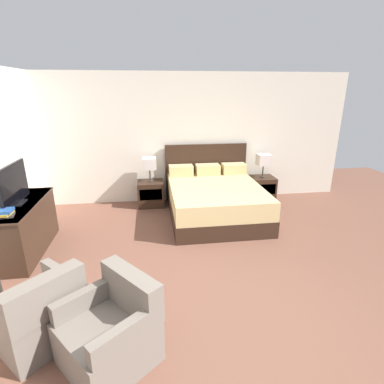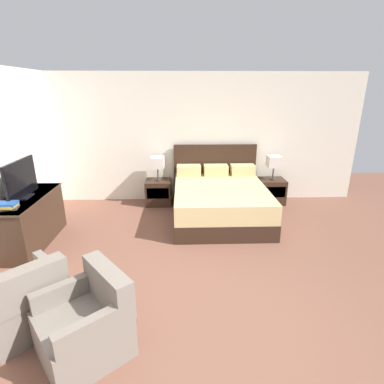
{
  "view_description": "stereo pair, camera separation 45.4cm",
  "coord_description": "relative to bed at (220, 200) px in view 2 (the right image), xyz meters",
  "views": [
    {
      "loc": [
        -0.66,
        -2.13,
        2.23
      ],
      "look_at": [
        -0.07,
        2.13,
        0.75
      ],
      "focal_mm": 28.0,
      "sensor_mm": 36.0,
      "label": 1
    },
    {
      "loc": [
        -0.21,
        -2.17,
        2.23
      ],
      "look_at": [
        -0.07,
        2.13,
        0.75
      ],
      "focal_mm": 28.0,
      "sensor_mm": 36.0,
      "label": 2
    }
  ],
  "objects": [
    {
      "name": "ground_plane",
      "position": [
        -0.46,
        -2.9,
        -0.33
      ],
      "size": [
        11.61,
        11.61,
        0.0
      ],
      "primitive_type": "plane",
      "color": "brown"
    },
    {
      "name": "wall_back",
      "position": [
        -0.46,
        1.0,
        0.95
      ],
      "size": [
        6.77,
        0.06,
        2.56
      ],
      "primitive_type": "cube",
      "color": "silver",
      "rests_on": "ground"
    },
    {
      "name": "bed",
      "position": [
        0.0,
        0.0,
        0.0
      ],
      "size": [
        1.68,
        1.98,
        1.18
      ],
      "color": "#332116",
      "rests_on": "ground"
    },
    {
      "name": "nightstand_left",
      "position": [
        -1.16,
        0.69,
        -0.08
      ],
      "size": [
        0.51,
        0.44,
        0.5
      ],
      "color": "#332116",
      "rests_on": "ground"
    },
    {
      "name": "nightstand_right",
      "position": [
        1.16,
        0.69,
        -0.08
      ],
      "size": [
        0.51,
        0.44,
        0.5
      ],
      "color": "#332116",
      "rests_on": "ground"
    },
    {
      "name": "table_lamp_left",
      "position": [
        -1.16,
        0.69,
        0.53
      ],
      "size": [
        0.26,
        0.26,
        0.48
      ],
      "color": "#332D28",
      "rests_on": "nightstand_left"
    },
    {
      "name": "table_lamp_right",
      "position": [
        1.16,
        0.69,
        0.53
      ],
      "size": [
        0.26,
        0.26,
        0.48
      ],
      "color": "#332D28",
      "rests_on": "nightstand_right"
    },
    {
      "name": "dresser",
      "position": [
        -2.96,
        -0.92,
        0.06
      ],
      "size": [
        0.53,
        1.39,
        0.75
      ],
      "color": "#332116",
      "rests_on": "ground"
    },
    {
      "name": "tv",
      "position": [
        -2.96,
        -0.93,
        0.69
      ],
      "size": [
        0.18,
        0.81,
        0.55
      ],
      "color": "black",
      "rests_on": "dresser"
    },
    {
      "name": "book_red_cover",
      "position": [
        -2.95,
        -1.37,
        0.44
      ],
      "size": [
        0.27,
        0.21,
        0.03
      ],
      "primitive_type": "cube",
      "rotation": [
        0.0,
        0.0,
        0.21
      ],
      "color": "#383333",
      "rests_on": "dresser"
    },
    {
      "name": "book_blue_cover",
      "position": [
        -2.95,
        -1.37,
        0.46
      ],
      "size": [
        0.2,
        0.2,
        0.03
      ],
      "primitive_type": "cube",
      "rotation": [
        0.0,
        0.0,
        -0.03
      ],
      "color": "gold",
      "rests_on": "book_red_cover"
    },
    {
      "name": "book_small_top",
      "position": [
        -2.95,
        -1.37,
        0.5
      ],
      "size": [
        0.24,
        0.19,
        0.04
      ],
      "primitive_type": "cube",
      "rotation": [
        0.0,
        0.0,
        0.03
      ],
      "color": "#234C8E",
      "rests_on": "book_blue_cover"
    },
    {
      "name": "armchair_by_window",
      "position": [
        -2.21,
        -2.63,
        -0.04
      ],
      "size": [
        0.97,
        0.97,
        0.76
      ],
      "color": "#70665B",
      "rests_on": "ground"
    },
    {
      "name": "armchair_companion",
      "position": [
        -1.52,
        -2.94,
        -0.04
      ],
      "size": [
        0.96,
        0.96,
        0.76
      ],
      "color": "#70665B",
      "rests_on": "ground"
    }
  ]
}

